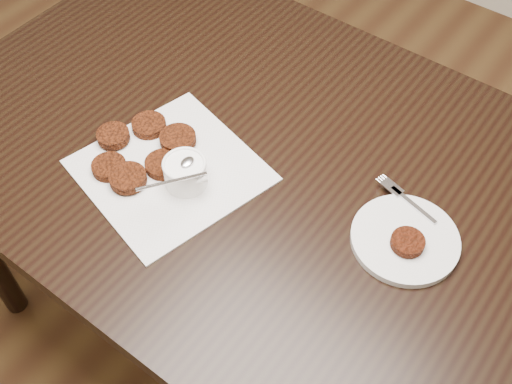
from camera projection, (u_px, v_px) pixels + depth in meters
floor at (234, 378)px, 1.73m from camera, size 4.00×4.00×0.00m
table at (264, 259)px, 1.52m from camera, size 1.42×0.91×0.75m
napkin at (170, 170)px, 1.21m from camera, size 0.37×0.37×0.00m
sauce_ramekin at (184, 162)px, 1.14m from camera, size 0.13×0.13×0.11m
patty_cluster at (146, 150)px, 1.22m from camera, size 0.28×0.28×0.02m
plate_with_patty at (406, 237)px, 1.10m from camera, size 0.23×0.23×0.03m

